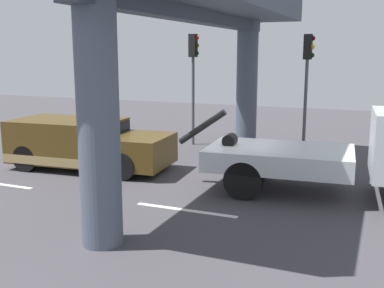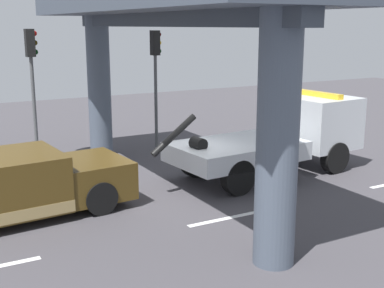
{
  "view_description": "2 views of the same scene",
  "coord_description": "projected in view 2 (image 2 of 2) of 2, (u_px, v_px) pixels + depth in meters",
  "views": [
    {
      "loc": [
        4.25,
        -12.35,
        3.7
      ],
      "look_at": [
        -0.5,
        -1.0,
        1.3
      ],
      "focal_mm": 43.51,
      "sensor_mm": 36.0,
      "label": 1
    },
    {
      "loc": [
        -6.71,
        -12.49,
        4.58
      ],
      "look_at": [
        -0.23,
        -0.82,
        1.5
      ],
      "focal_mm": 48.41,
      "sensor_mm": 36.0,
      "label": 2
    }
  ],
  "objects": [
    {
      "name": "overpass_structure",
      "position": [
        160.0,
        7.0,
        13.37
      ],
      "size": [
        3.6,
        12.04,
        5.91
      ],
      "color": "#4C5666",
      "rests_on": "ground"
    },
    {
      "name": "ground_plane",
      "position": [
        185.0,
        190.0,
        14.85
      ],
      "size": [
        60.0,
        40.0,
        0.1
      ],
      "primitive_type": "cube",
      "color": "#423F44"
    },
    {
      "name": "traffic_light_near",
      "position": [
        32.0,
        66.0,
        17.04
      ],
      "size": [
        0.39,
        0.32,
        4.45
      ],
      "color": "#515456",
      "rests_on": "ground"
    },
    {
      "name": "tow_truck_white",
      "position": [
        285.0,
        134.0,
        16.34
      ],
      "size": [
        7.33,
        2.85,
        2.46
      ],
      "color": "silver",
      "rests_on": "ground"
    },
    {
      "name": "towed_van_green",
      "position": [
        12.0,
        187.0,
        12.42
      ],
      "size": [
        5.35,
        2.57,
        1.58
      ],
      "color": "#4C3814",
      "rests_on": "ground"
    },
    {
      "name": "lane_stripe_mid",
      "position": [
        235.0,
        217.0,
        12.65
      ],
      "size": [
        2.6,
        0.16,
        0.01
      ],
      "primitive_type": "cube",
      "color": "silver",
      "rests_on": "ground"
    },
    {
      "name": "traffic_light_far",
      "position": [
        156.0,
        63.0,
        19.18
      ],
      "size": [
        0.39,
        0.32,
        4.38
      ],
      "color": "#515456",
      "rests_on": "ground"
    }
  ]
}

